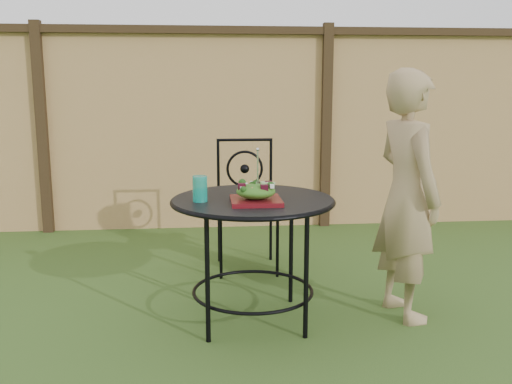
{
  "coord_description": "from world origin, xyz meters",
  "views": [
    {
      "loc": [
        0.14,
        -3.15,
        1.36
      ],
      "look_at": [
        0.44,
        0.01,
        0.75
      ],
      "focal_mm": 40.0,
      "sensor_mm": 36.0,
      "label": 1
    }
  ],
  "objects_px": {
    "patio_table": "(253,222)",
    "patio_chair": "(246,201)",
    "diner": "(407,196)",
    "salad_plate": "(256,201)"
  },
  "relations": [
    {
      "from": "patio_table",
      "to": "diner",
      "type": "xyz_separation_m",
      "value": [
        0.89,
        0.01,
        0.14
      ]
    },
    {
      "from": "patio_table",
      "to": "salad_plate",
      "type": "relative_size",
      "value": 3.42
    },
    {
      "from": "diner",
      "to": "salad_plate",
      "type": "distance_m",
      "value": 0.9
    },
    {
      "from": "patio_chair",
      "to": "salad_plate",
      "type": "height_order",
      "value": "patio_chair"
    },
    {
      "from": "patio_table",
      "to": "patio_chair",
      "type": "bearing_deg",
      "value": 87.72
    },
    {
      "from": "diner",
      "to": "patio_chair",
      "type": "bearing_deg",
      "value": 29.36
    },
    {
      "from": "patio_table",
      "to": "salad_plate",
      "type": "distance_m",
      "value": 0.2
    },
    {
      "from": "patio_chair",
      "to": "salad_plate",
      "type": "bearing_deg",
      "value": -91.75
    },
    {
      "from": "patio_chair",
      "to": "salad_plate",
      "type": "relative_size",
      "value": 3.52
    },
    {
      "from": "patio_table",
      "to": "diner",
      "type": "height_order",
      "value": "diner"
    }
  ]
}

